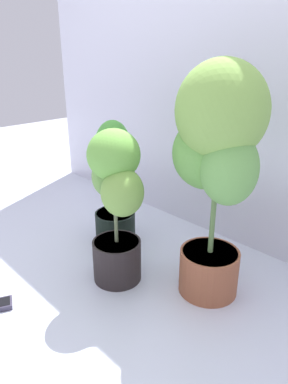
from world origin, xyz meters
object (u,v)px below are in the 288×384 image
at_px(potted_plant_back_left, 113,181).
at_px(hygrometer_box, 3,304).
at_px(potted_plant_back_right, 217,157).
at_px(potted_plant_center, 116,202).

bearing_deg(potted_plant_back_left, hygrometer_box, -80.52).
xyz_separation_m(potted_plant_back_left, potted_plant_back_right, (0.69, 0.01, 0.28)).
bearing_deg(hygrometer_box, potted_plant_center, -176.91).
bearing_deg(potted_plant_center, hygrometer_box, -111.33).
distance_m(potted_plant_center, hygrometer_box, 0.69).
height_order(potted_plant_back_left, hygrometer_box, potted_plant_back_left).
distance_m(potted_plant_back_left, potted_plant_back_right, 0.74).
xyz_separation_m(potted_plant_back_left, hygrometer_box, (0.13, -0.76, -0.36)).
bearing_deg(hygrometer_box, potted_plant_back_right, 168.12).
bearing_deg(hygrometer_box, potted_plant_back_left, -146.09).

